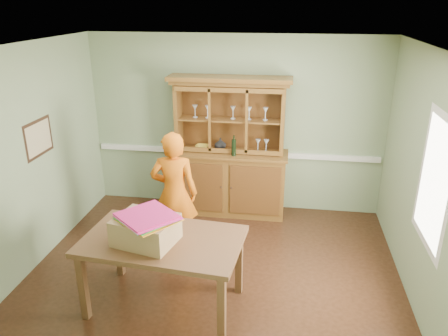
% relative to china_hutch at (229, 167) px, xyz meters
% --- Properties ---
extents(floor, '(4.50, 4.50, 0.00)m').
position_rel_china_hutch_xyz_m(floor, '(0.06, -1.76, -0.74)').
color(floor, '#422415').
rests_on(floor, ground).
extents(ceiling, '(4.50, 4.50, 0.00)m').
position_rel_china_hutch_xyz_m(ceiling, '(0.06, -1.76, 1.96)').
color(ceiling, white).
rests_on(ceiling, wall_back).
extents(wall_back, '(4.50, 0.00, 4.50)m').
position_rel_china_hutch_xyz_m(wall_back, '(0.06, 0.24, 0.61)').
color(wall_back, gray).
rests_on(wall_back, floor).
extents(wall_left, '(0.00, 4.00, 4.00)m').
position_rel_china_hutch_xyz_m(wall_left, '(-2.19, -1.76, 0.61)').
color(wall_left, gray).
rests_on(wall_left, floor).
extents(wall_right, '(0.00, 4.00, 4.00)m').
position_rel_china_hutch_xyz_m(wall_right, '(2.31, -1.76, 0.61)').
color(wall_right, gray).
rests_on(wall_right, floor).
extents(wall_front, '(4.50, 0.00, 4.50)m').
position_rel_china_hutch_xyz_m(wall_front, '(0.06, -3.76, 0.61)').
color(wall_front, gray).
rests_on(wall_front, floor).
extents(chair_rail, '(4.41, 0.05, 0.08)m').
position_rel_china_hutch_xyz_m(chair_rail, '(0.06, 0.21, 0.16)').
color(chair_rail, white).
rests_on(chair_rail, wall_back).
extents(framed_map, '(0.03, 0.60, 0.46)m').
position_rel_china_hutch_xyz_m(framed_map, '(-2.16, -1.46, 0.81)').
color(framed_map, '#301E13').
rests_on(framed_map, wall_left).
extents(window_panel, '(0.03, 0.96, 1.36)m').
position_rel_china_hutch_xyz_m(window_panel, '(2.29, -2.06, 0.76)').
color(window_panel, white).
rests_on(window_panel, wall_right).
extents(china_hutch, '(1.80, 0.59, 2.12)m').
position_rel_china_hutch_xyz_m(china_hutch, '(0.00, 0.00, 0.00)').
color(china_hutch, brown).
rests_on(china_hutch, floor).
extents(dining_table, '(1.73, 1.13, 0.82)m').
position_rel_china_hutch_xyz_m(dining_table, '(-0.36, -2.38, -0.02)').
color(dining_table, brown).
rests_on(dining_table, floor).
extents(cardboard_box, '(0.68, 0.59, 0.28)m').
position_rel_china_hutch_xyz_m(cardboard_box, '(-0.50, -2.47, 0.22)').
color(cardboard_box, '#997C4F').
rests_on(cardboard_box, dining_table).
extents(kite_stack, '(0.69, 0.69, 0.05)m').
position_rel_china_hutch_xyz_m(kite_stack, '(-0.47, -2.49, 0.38)').
color(kite_stack, '#FCA01F').
rests_on(kite_stack, cardboard_box).
extents(person, '(0.64, 0.45, 1.65)m').
position_rel_china_hutch_xyz_m(person, '(-0.53, -1.27, 0.08)').
color(person, orange).
rests_on(person, floor).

